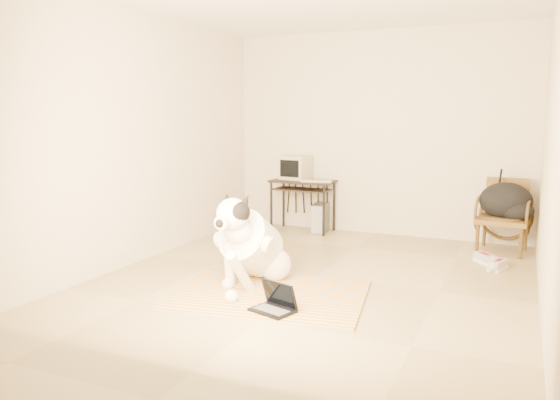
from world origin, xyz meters
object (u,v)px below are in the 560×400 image
Objects in this scene: pc_tower at (320,218)px; laptop at (275,304)px; crt_monitor at (295,168)px; backpack at (508,203)px; dog at (251,246)px; rattan_chair at (504,215)px; computer_desk at (302,188)px.

laptop is at bearing -76.56° from pc_tower.
crt_monitor reaches higher than backpack.
rattan_chair is (2.13, 2.35, 0.06)m from dog.
computer_desk is at bearing 107.91° from laptop.
pc_tower is 2.42m from backpack.
crt_monitor reaches higher than dog.
crt_monitor is 0.78m from pc_tower.
crt_monitor is 0.92× the size of pc_tower.
computer_desk is (-0.46, 2.46, 0.24)m from dog.
backpack is at bearing -3.61° from computer_desk.
laptop is 3.28m from computer_desk.
dog is at bearing -133.32° from backpack.
dog is 3.17m from rattan_chair.
crt_monitor is at bearing 103.31° from dog.
dog reaches higher than pc_tower.
computer_desk is at bearing -30.34° from crt_monitor.
dog is at bearing 130.81° from laptop.
crt_monitor is 0.47× the size of rattan_chair.
rattan_chair is (2.34, -0.16, 0.23)m from pc_tower.
backpack is at bearing -5.31° from pc_tower.
backpack is (2.16, 2.29, 0.22)m from dog.
dog is at bearing -79.39° from computer_desk.
crt_monitor is (-0.14, 0.08, 0.26)m from computer_desk.
pc_tower is (-0.21, 2.51, -0.18)m from dog.
dog is at bearing -132.11° from rattan_chair.
computer_desk is at bearing 177.66° from rattan_chair.
computer_desk is 0.31m from crt_monitor.
computer_desk is 1.43× the size of backpack.
pc_tower is (-0.75, 3.13, 0.12)m from laptop.
dog is 3.29× the size of laptop.
dog is 2.98× the size of pc_tower.
crt_monitor reaches higher than laptop.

